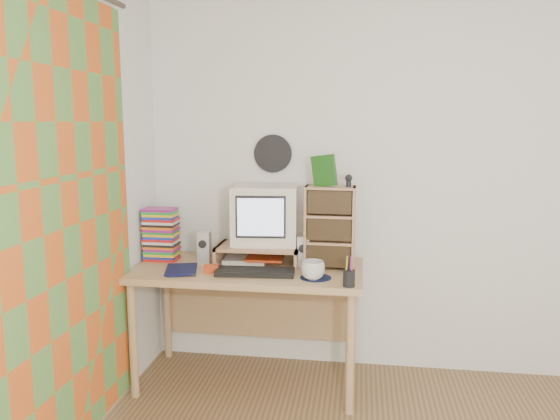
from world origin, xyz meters
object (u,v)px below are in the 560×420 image
(dvd_stack, at_px, (161,238))
(diary, at_px, (166,268))
(crt_monitor, at_px, (265,215))
(keyboard, at_px, (255,272))
(desk, at_px, (250,285))
(mug, at_px, (313,270))
(cd_rack, at_px, (330,227))

(dvd_stack, xyz_separation_m, diary, (0.13, -0.28, -0.12))
(crt_monitor, xyz_separation_m, keyboard, (-0.01, -0.30, -0.29))
(diary, bearing_deg, desk, 11.87)
(mug, bearing_deg, diary, 178.16)
(crt_monitor, xyz_separation_m, cd_rack, (0.42, -0.08, -0.05))
(crt_monitor, height_order, mug, crt_monitor)
(crt_monitor, xyz_separation_m, diary, (-0.55, -0.32, -0.28))
(desk, xyz_separation_m, diary, (-0.47, -0.23, 0.16))
(keyboard, height_order, cd_rack, cd_rack)
(dvd_stack, xyz_separation_m, cd_rack, (1.09, -0.04, 0.11))
(dvd_stack, bearing_deg, mug, -16.67)
(keyboard, height_order, mug, mug)
(dvd_stack, bearing_deg, desk, -4.07)
(cd_rack, xyz_separation_m, diary, (-0.96, -0.24, -0.23))
(cd_rack, bearing_deg, diary, -164.74)
(desk, bearing_deg, cd_rack, 0.99)
(keyboard, bearing_deg, mug, -11.92)
(desk, relative_size, cd_rack, 2.78)
(mug, bearing_deg, crt_monitor, 133.95)
(dvd_stack, relative_size, cd_rack, 0.57)
(crt_monitor, xyz_separation_m, dvd_stack, (-0.68, -0.04, -0.16))
(cd_rack, relative_size, diary, 2.26)
(keyboard, bearing_deg, desk, 105.35)
(diary, bearing_deg, dvd_stack, 99.98)
(desk, bearing_deg, mug, -32.20)
(cd_rack, distance_m, diary, 1.02)
(desk, bearing_deg, keyboard, -70.98)
(desk, distance_m, cd_rack, 0.63)
(cd_rack, height_order, diary, cd_rack)
(desk, relative_size, diary, 6.29)
(desk, relative_size, crt_monitor, 3.58)
(crt_monitor, relative_size, cd_rack, 0.78)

